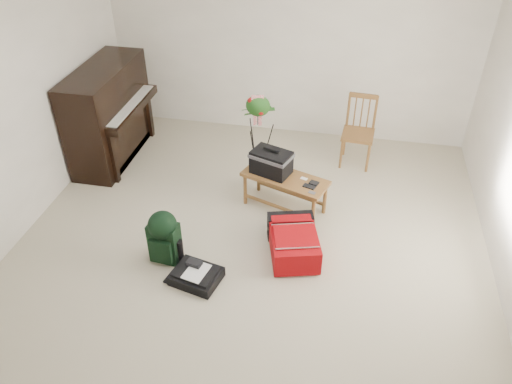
% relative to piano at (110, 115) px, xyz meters
% --- Properties ---
extents(floor, '(5.00, 5.50, 0.01)m').
position_rel_piano_xyz_m(floor, '(2.19, -1.60, -0.60)').
color(floor, '#BBAF96').
rests_on(floor, ground).
extents(ceiling, '(5.00, 5.50, 0.01)m').
position_rel_piano_xyz_m(ceiling, '(2.19, -1.60, 1.90)').
color(ceiling, white).
rests_on(ceiling, wall_back).
extents(wall_back, '(5.00, 0.04, 2.50)m').
position_rel_piano_xyz_m(wall_back, '(2.19, 1.15, 0.65)').
color(wall_back, white).
rests_on(wall_back, floor).
extents(piano, '(0.71, 1.50, 1.25)m').
position_rel_piano_xyz_m(piano, '(0.00, 0.00, 0.00)').
color(piano, black).
rests_on(piano, floor).
extents(bench, '(1.06, 0.70, 0.75)m').
position_rel_piano_xyz_m(bench, '(2.31, -0.73, -0.07)').
color(bench, brown).
rests_on(bench, floor).
extents(dining_chair, '(0.43, 0.43, 0.93)m').
position_rel_piano_xyz_m(dining_chair, '(3.22, 0.47, -0.15)').
color(dining_chair, brown).
rests_on(dining_chair, floor).
extents(red_suitcase, '(0.64, 0.82, 0.30)m').
position_rel_piano_xyz_m(red_suitcase, '(2.65, -1.44, -0.44)').
color(red_suitcase, '#B3070A').
rests_on(red_suitcase, floor).
extents(black_duffel, '(0.53, 0.46, 0.19)m').
position_rel_piano_xyz_m(black_duffel, '(1.77, -2.06, -0.53)').
color(black_duffel, black).
rests_on(black_duffel, floor).
extents(green_backpack, '(0.32, 0.29, 0.60)m').
position_rel_piano_xyz_m(green_backpack, '(1.37, -1.83, -0.27)').
color(green_backpack, black).
rests_on(green_backpack, floor).
extents(flower_stand, '(0.44, 0.44, 1.19)m').
position_rel_piano_xyz_m(flower_stand, '(2.01, -0.17, -0.02)').
color(flower_stand, black).
rests_on(flower_stand, floor).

